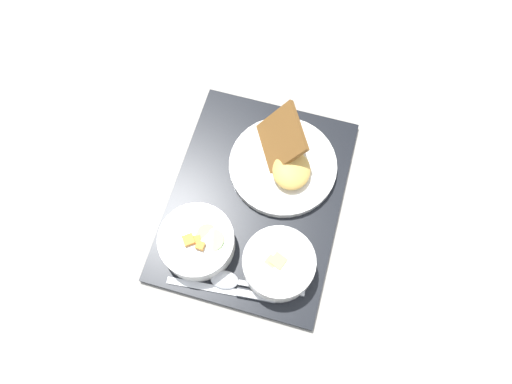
% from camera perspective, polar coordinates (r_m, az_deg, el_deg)
% --- Properties ---
extents(ground_plane, '(4.00, 4.00, 0.00)m').
position_cam_1_polar(ground_plane, '(0.90, 0.00, -0.99)').
color(ground_plane, '#ADA89E').
extents(serving_tray, '(0.43, 0.33, 0.01)m').
position_cam_1_polar(serving_tray, '(0.89, 0.00, -0.85)').
color(serving_tray, black).
rests_on(serving_tray, ground_plane).
extents(bowl_salad, '(0.14, 0.14, 0.06)m').
position_cam_1_polar(bowl_salad, '(0.84, -7.37, -6.16)').
color(bowl_salad, white).
rests_on(bowl_salad, serving_tray).
extents(bowl_soup, '(0.13, 0.13, 0.05)m').
position_cam_1_polar(bowl_soup, '(0.82, 2.86, -8.93)').
color(bowl_soup, white).
rests_on(bowl_soup, serving_tray).
extents(plate_main, '(0.21, 0.21, 0.09)m').
position_cam_1_polar(plate_main, '(0.90, 3.50, 3.60)').
color(plate_main, white).
rests_on(plate_main, serving_tray).
extents(knife, '(0.03, 0.20, 0.01)m').
position_cam_1_polar(knife, '(0.83, -2.16, -12.48)').
color(knife, silver).
rests_on(knife, serving_tray).
extents(spoon, '(0.04, 0.17, 0.01)m').
position_cam_1_polar(spoon, '(0.84, -2.13, -11.23)').
color(spoon, silver).
rests_on(spoon, serving_tray).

